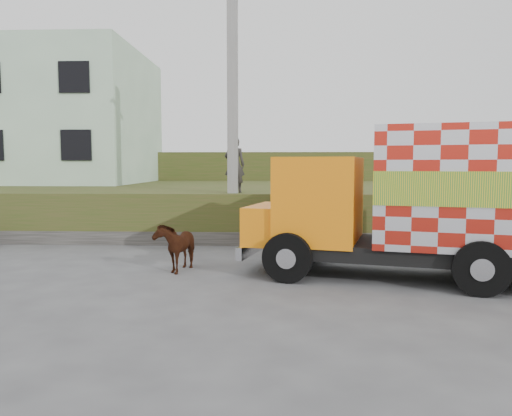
{
  "coord_description": "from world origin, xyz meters",
  "views": [
    {
      "loc": [
        0.32,
        -10.22,
        2.35
      ],
      "look_at": [
        -0.19,
        1.77,
        1.3
      ],
      "focal_mm": 35.0,
      "sensor_mm": 36.0,
      "label": 1
    }
  ],
  "objects_px": {
    "utility_pole": "(233,106)",
    "cow": "(177,246)",
    "cargo_truck": "(436,202)",
    "pedestrian": "(235,165)"
  },
  "relations": [
    {
      "from": "utility_pole",
      "to": "cow",
      "type": "xyz_separation_m",
      "value": [
        -0.91,
        -3.95,
        -3.53
      ]
    },
    {
      "from": "utility_pole",
      "to": "cargo_truck",
      "type": "bearing_deg",
      "value": -46.05
    },
    {
      "from": "cow",
      "to": "pedestrian",
      "type": "distance_m",
      "value": 4.62
    },
    {
      "from": "pedestrian",
      "to": "utility_pole",
      "type": "bearing_deg",
      "value": 80.63
    },
    {
      "from": "utility_pole",
      "to": "pedestrian",
      "type": "xyz_separation_m",
      "value": [
        0.03,
        0.2,
        -1.74
      ]
    },
    {
      "from": "utility_pole",
      "to": "cargo_truck",
      "type": "height_order",
      "value": "utility_pole"
    },
    {
      "from": "cargo_truck",
      "to": "cow",
      "type": "relative_size",
      "value": 5.59
    },
    {
      "from": "utility_pole",
      "to": "pedestrian",
      "type": "distance_m",
      "value": 1.75
    },
    {
      "from": "utility_pole",
      "to": "cow",
      "type": "height_order",
      "value": "utility_pole"
    },
    {
      "from": "cow",
      "to": "cargo_truck",
      "type": "bearing_deg",
      "value": 4.05
    }
  ]
}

